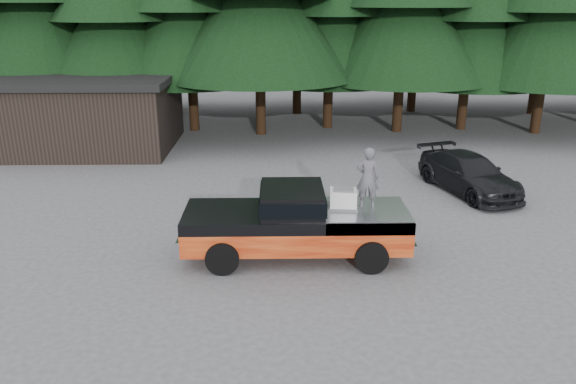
{
  "coord_description": "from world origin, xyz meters",
  "views": [
    {
      "loc": [
        -0.17,
        -13.43,
        6.49
      ],
      "look_at": [
        0.09,
        0.0,
        1.86
      ],
      "focal_mm": 35.0,
      "sensor_mm": 36.0,
      "label": 1
    }
  ],
  "objects_px": {
    "utility_building": "(83,111)",
    "man_on_bed": "(368,178)",
    "pickup_truck": "(296,233)",
    "parked_car": "(469,174)",
    "air_compressor": "(343,199)"
  },
  "relations": [
    {
      "from": "parked_car",
      "to": "man_on_bed",
      "type": "bearing_deg",
      "value": -149.02
    },
    {
      "from": "air_compressor",
      "to": "man_on_bed",
      "type": "distance_m",
      "value": 0.84
    },
    {
      "from": "pickup_truck",
      "to": "utility_building",
      "type": "height_order",
      "value": "utility_building"
    },
    {
      "from": "utility_building",
      "to": "man_on_bed",
      "type": "bearing_deg",
      "value": -46.44
    },
    {
      "from": "air_compressor",
      "to": "utility_building",
      "type": "xyz_separation_m",
      "value": [
        -10.53,
        11.75,
        0.1
      ]
    },
    {
      "from": "air_compressor",
      "to": "man_on_bed",
      "type": "height_order",
      "value": "man_on_bed"
    },
    {
      "from": "pickup_truck",
      "to": "man_on_bed",
      "type": "bearing_deg",
      "value": 3.7
    },
    {
      "from": "parked_car",
      "to": "air_compressor",
      "type": "bearing_deg",
      "value": -152.54
    },
    {
      "from": "pickup_truck",
      "to": "man_on_bed",
      "type": "relative_size",
      "value": 3.72
    },
    {
      "from": "pickup_truck",
      "to": "parked_car",
      "type": "distance_m",
      "value": 8.14
    },
    {
      "from": "parked_car",
      "to": "pickup_truck",
      "type": "bearing_deg",
      "value": -158.3
    },
    {
      "from": "utility_building",
      "to": "parked_car",
      "type": "bearing_deg",
      "value": -23.14
    },
    {
      "from": "pickup_truck",
      "to": "air_compressor",
      "type": "height_order",
      "value": "air_compressor"
    },
    {
      "from": "air_compressor",
      "to": "parked_car",
      "type": "height_order",
      "value": "air_compressor"
    },
    {
      "from": "parked_car",
      "to": "utility_building",
      "type": "bearing_deg",
      "value": 139.05
    }
  ]
}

